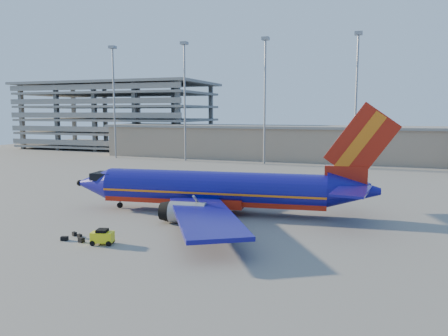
# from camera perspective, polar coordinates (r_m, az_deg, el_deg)

# --- Properties ---
(ground) EXTENTS (220.00, 220.00, 0.00)m
(ground) POSITION_cam_1_polar(r_m,az_deg,el_deg) (56.91, -1.20, -4.76)
(ground) COLOR slate
(ground) RESTS_ON ground
(terminal_building) EXTENTS (122.00, 16.00, 8.50)m
(terminal_building) POSITION_cam_1_polar(r_m,az_deg,el_deg) (110.78, 14.37, 3.15)
(terminal_building) COLOR gray
(terminal_building) RESTS_ON ground
(parking_garage) EXTENTS (62.00, 32.00, 21.40)m
(parking_garage) POSITION_cam_1_polar(r_m,az_deg,el_deg) (150.22, -13.65, 7.04)
(parking_garage) COLOR slate
(parking_garage) RESTS_ON ground
(light_mast_row) EXTENTS (101.60, 1.60, 28.65)m
(light_mast_row) POSITION_cam_1_polar(r_m,az_deg,el_deg) (99.35, 11.07, 10.44)
(light_mast_row) COLOR gray
(light_mast_row) RESTS_ON ground
(aircraft_main) EXTENTS (38.36, 36.73, 13.01)m
(aircraft_main) POSITION_cam_1_polar(r_m,az_deg,el_deg) (51.44, -0.45, -2.90)
(aircraft_main) COLOR navy
(aircraft_main) RESTS_ON ground
(baggage_tug) EXTENTS (2.20, 1.65, 1.41)m
(baggage_tug) POSITION_cam_1_polar(r_m,az_deg,el_deg) (41.37, -15.60, -8.61)
(baggage_tug) COLOR yellow
(baggage_tug) RESTS_ON ground
(luggage_pile) EXTENTS (2.57, 2.14, 0.44)m
(luggage_pile) POSITION_cam_1_polar(r_m,az_deg,el_deg) (43.76, -19.00, -8.60)
(luggage_pile) COLOR black
(luggage_pile) RESTS_ON ground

